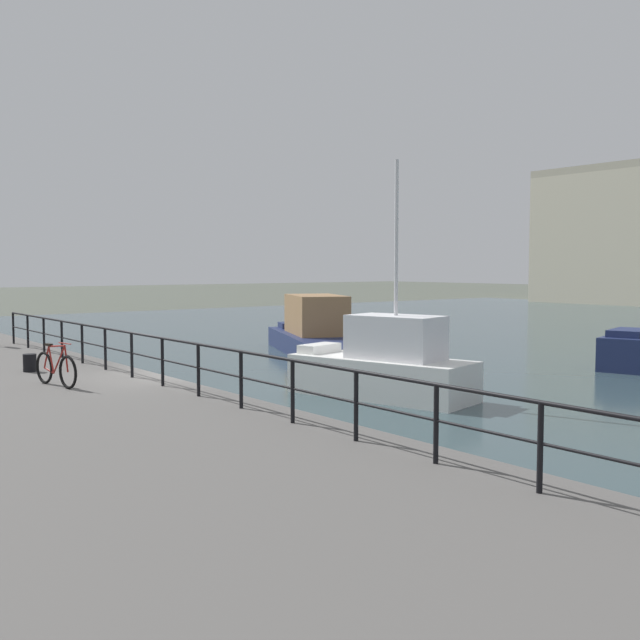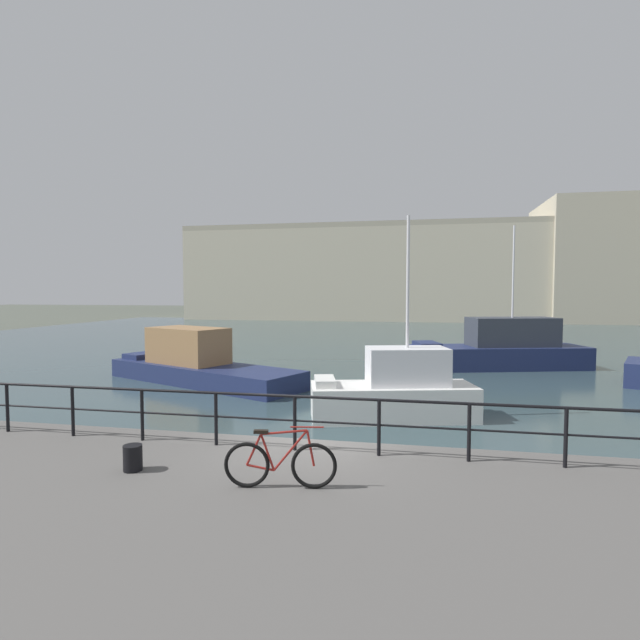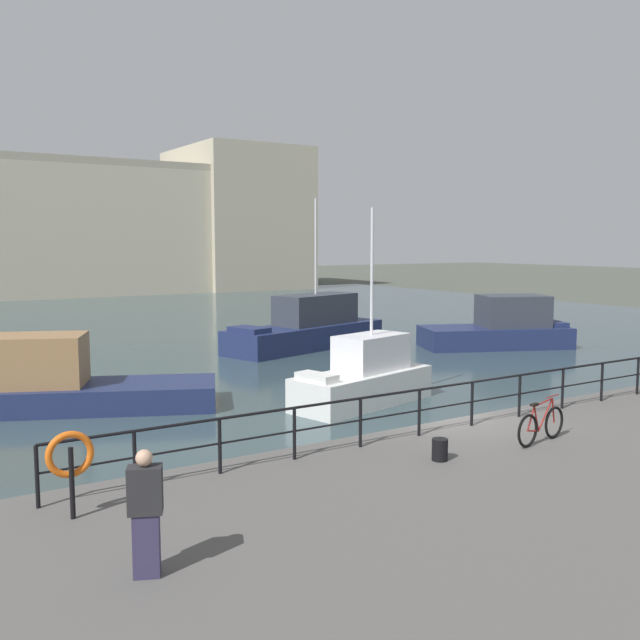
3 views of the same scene
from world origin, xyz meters
TOP-DOWN VIEW (x-y plane):
  - ground_plane at (0.00, 0.00)m, footprint 240.00×240.00m
  - water_basin at (0.00, 30.20)m, footprint 80.00×60.00m
  - harbor_building at (5.37, 62.44)m, footprint 61.28×15.51m
  - moored_small_launch at (1.48, 5.80)m, footprint 5.44×3.09m
  - moored_cabin_cruiser at (-7.49, 10.51)m, footprint 10.01×6.41m
  - moored_white_yacht at (14.76, 12.34)m, footprint 7.85×5.61m
  - moored_harbor_tender at (6.42, 17.35)m, footprint 9.45×5.02m
  - quay_railing at (1.47, -0.75)m, footprint 22.75×0.07m
  - parked_bicycle at (0.08, -2.60)m, footprint 1.76×0.34m
  - mooring_bollard at (-2.61, -2.36)m, footprint 0.32×0.32m
  - life_ring_stand at (-9.50, -1.46)m, footprint 0.75×0.16m
  - standing_person at (-9.16, -4.01)m, footprint 0.52×0.43m

SIDE VIEW (x-z plane):
  - ground_plane at x=0.00m, z-range 0.00..0.00m
  - water_basin at x=0.00m, z-range 0.00..0.01m
  - moored_cabin_cruiser at x=-7.49m, z-range -0.36..2.03m
  - moored_small_launch at x=1.48m, z-range -2.31..4.07m
  - moored_white_yacht at x=14.76m, z-range -0.33..2.28m
  - moored_harbor_tender at x=6.42m, z-range -2.71..4.73m
  - mooring_bollard at x=-2.61m, z-range 0.97..1.41m
  - parked_bicycle at x=0.08m, z-range 0.87..1.85m
  - quay_railing at x=1.47m, z-range 1.17..2.24m
  - standing_person at x=-9.16m, z-range 0.98..2.67m
  - life_ring_stand at x=-9.50m, z-range 1.24..2.64m
  - harbor_building at x=5.37m, z-range -1.26..14.49m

